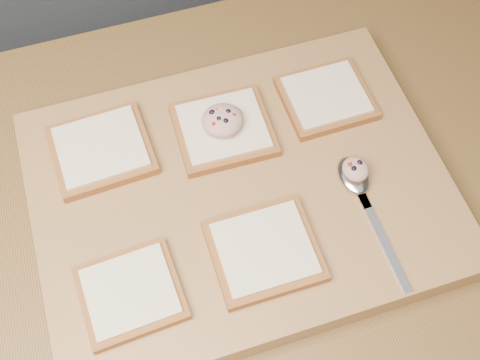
# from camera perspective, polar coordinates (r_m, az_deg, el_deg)

# --- Properties ---
(island_counter) EXTENTS (2.00, 0.80, 0.90)m
(island_counter) POSITION_cam_1_polar(r_m,az_deg,el_deg) (1.18, -1.39, -14.75)
(island_counter) COLOR slate
(island_counter) RESTS_ON ground
(cutting_board) EXTENTS (0.51, 0.39, 0.04)m
(cutting_board) POSITION_cam_1_polar(r_m,az_deg,el_deg) (0.76, 0.00, -1.23)
(cutting_board) COLOR #A47046
(cutting_board) RESTS_ON island_counter
(bread_far_left) EXTENTS (0.13, 0.12, 0.02)m
(bread_far_left) POSITION_cam_1_polar(r_m,az_deg,el_deg) (0.78, -13.01, 2.82)
(bread_far_left) COLOR brown
(bread_far_left) RESTS_ON cutting_board
(bread_far_center) EXTENTS (0.12, 0.11, 0.02)m
(bread_far_center) POSITION_cam_1_polar(r_m,az_deg,el_deg) (0.78, -1.59, 4.84)
(bread_far_center) COLOR brown
(bread_far_center) RESTS_ON cutting_board
(bread_far_right) EXTENTS (0.11, 0.10, 0.02)m
(bread_far_right) POSITION_cam_1_polar(r_m,az_deg,el_deg) (0.82, 8.16, 7.75)
(bread_far_right) COLOR brown
(bread_far_right) RESTS_ON cutting_board
(bread_near_left) EXTENTS (0.12, 0.11, 0.02)m
(bread_near_left) POSITION_cam_1_polar(r_m,az_deg,el_deg) (0.69, -10.34, -10.49)
(bread_near_left) COLOR brown
(bread_near_left) RESTS_ON cutting_board
(bread_near_center) EXTENTS (0.12, 0.11, 0.02)m
(bread_near_center) POSITION_cam_1_polar(r_m,az_deg,el_deg) (0.70, 2.32, -6.71)
(bread_near_center) COLOR brown
(bread_near_center) RESTS_ON cutting_board
(tuna_salad_dollop) EXTENTS (0.05, 0.05, 0.02)m
(tuna_salad_dollop) POSITION_cam_1_polar(r_m,az_deg,el_deg) (0.76, -1.68, 5.71)
(tuna_salad_dollop) COLOR tan
(tuna_salad_dollop) RESTS_ON bread_far_center
(spoon) EXTENTS (0.04, 0.19, 0.01)m
(spoon) POSITION_cam_1_polar(r_m,az_deg,el_deg) (0.75, 11.11, -0.45)
(spoon) COLOR silver
(spoon) RESTS_ON cutting_board
(spoon_salad) EXTENTS (0.03, 0.04, 0.02)m
(spoon_salad) POSITION_cam_1_polar(r_m,az_deg,el_deg) (0.74, 10.90, 1.03)
(spoon_salad) COLOR tan
(spoon_salad) RESTS_ON spoon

